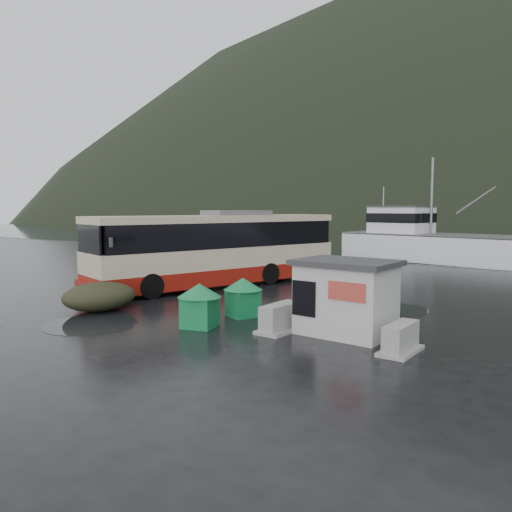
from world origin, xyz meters
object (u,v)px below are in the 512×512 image
Objects in this scene: white_van at (153,285)px; waste_bin_left at (200,327)px; fishing_trawler at (462,256)px; jersey_barrier_b at (280,331)px; jersey_barrier_a at (370,334)px; dome_tent at (100,311)px; waste_bin_right at (243,316)px; jersey_barrier_c at (400,353)px; ticket_kiosk at (345,334)px; coach_bus at (219,285)px.

white_van reaches higher than waste_bin_left.
fishing_trawler is (9.26, 25.20, 0.00)m from white_van.
jersey_barrier_b is at bearing -6.31° from white_van.
jersey_barrier_a is 0.07× the size of fishing_trawler.
fishing_trawler is at bearing 78.98° from dome_tent.
waste_bin_right is at bearing -176.51° from jersey_barrier_a.
waste_bin_right reaches higher than jersey_barrier_c.
dome_tent is at bearing -44.59° from white_van.
waste_bin_left is 2.72m from jersey_barrier_b.
fishing_trawler is at bearing 87.97° from waste_bin_left.
ticket_kiosk is (4.35, 1.99, 0.00)m from waste_bin_left.
white_van is 2.23× the size of ticket_kiosk.
dome_tent is at bearing -164.33° from ticket_kiosk.
dome_tent reaches higher than jersey_barrier_b.
jersey_barrier_b is 1.10× the size of jersey_barrier_c.
jersey_barrier_c is at bearing 8.80° from waste_bin_left.
coach_bus is 4.55× the size of ticket_kiosk.
jersey_barrier_b is at bearing -79.10° from fishing_trawler.
fishing_trawler is at bearing 88.16° from waste_bin_right.
ticket_kiosk is 1.84× the size of jersey_barrier_c.
waste_bin_left is at bearing -17.79° from white_van.
coach_bus is 3.44m from white_van.
jersey_barrier_c is (11.40, 1.26, 0.00)m from dome_tent.
ticket_kiosk is (4.17, -0.17, 0.00)m from waste_bin_right.
white_van is at bearing 146.08° from waste_bin_left.
coach_bus is 11.31m from jersey_barrier_a.
jersey_barrier_a is at bearing 28.65° from jersey_barrier_b.
ticket_kiosk is at bearing 13.63° from dome_tent.
white_van is 26.85m from fishing_trawler.
ticket_kiosk reaches higher than jersey_barrier_c.
white_van is 4.11× the size of jersey_barrier_c.
white_van is at bearing -101.97° from fishing_trawler.
coach_bus is at bearing 151.67° from jersey_barrier_c.
ticket_kiosk is 1.68× the size of jersey_barrier_b.
jersey_barrier_a is (9.91, 2.71, 0.00)m from dome_tent.
ticket_kiosk is 2.06m from jersey_barrier_b.
jersey_barrier_b is at bearing 10.33° from dome_tent.
coach_bus is 13.29m from jersey_barrier_c.
fishing_trawler reaches higher than dome_tent.
white_van is (-2.92, -1.82, 0.00)m from coach_bus.
waste_bin_left is 1.03× the size of waste_bin_right.
waste_bin_right is (8.34, -3.34, 0.00)m from white_van.
waste_bin_left is (8.17, -5.49, 0.00)m from white_van.
fishing_trawler is (-3.88, 28.25, 0.00)m from jersey_barrier_a.
dome_tent is (3.23, -5.75, 0.00)m from white_van.
ticket_kiosk reaches higher than dome_tent.
white_van is at bearing 157.56° from jersey_barrier_b.
dome_tent is at bearing -92.83° from fishing_trawler.
waste_bin_left reaches higher than jersey_barrier_a.
jersey_barrier_a is (4.97, 2.45, 0.00)m from waste_bin_left.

